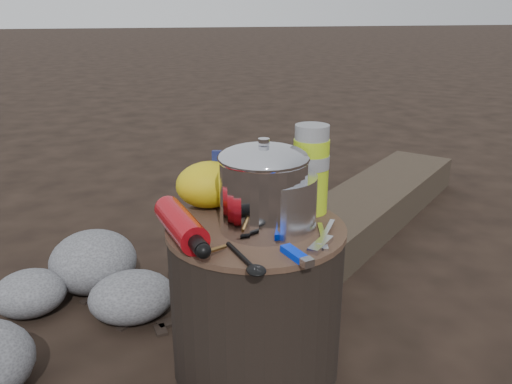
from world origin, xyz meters
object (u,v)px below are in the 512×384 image
object	(u,v)px
camping_pot	(264,187)
fuel_bottle	(181,224)
travel_mug	(283,180)
stump	(256,298)
log_main	(354,218)
thermos	(311,170)

from	to	relation	value
camping_pot	fuel_bottle	world-z (taller)	camping_pot
camping_pot	travel_mug	bearing A→B (deg)	56.49
stump	camping_pot	bearing A→B (deg)	-47.95
stump	log_main	xyz separation A→B (m)	(0.62, 0.69, -0.12)
thermos	log_main	bearing A→B (deg)	53.63
thermos	stump	bearing A→B (deg)	-160.68
log_main	travel_mug	xyz separation A→B (m)	(-0.51, -0.55, 0.38)
travel_mug	log_main	bearing A→B (deg)	47.19
camping_pot	log_main	bearing A→B (deg)	49.03
fuel_bottle	travel_mug	xyz separation A→B (m)	(0.30, 0.16, 0.03)
camping_pot	travel_mug	world-z (taller)	camping_pot
stump	fuel_bottle	bearing A→B (deg)	-174.99
thermos	camping_pot	bearing A→B (deg)	-153.94
stump	travel_mug	size ratio (longest dim) A/B	3.50
camping_pot	fuel_bottle	xyz separation A→B (m)	(-0.19, -0.00, -0.07)
camping_pot	thermos	bearing A→B (deg)	26.06
log_main	thermos	bearing A→B (deg)	-75.17
log_main	camping_pot	bearing A→B (deg)	-79.77
log_main	travel_mug	distance (m)	0.84
stump	camping_pot	size ratio (longest dim) A/B	2.08
stump	thermos	size ratio (longest dim) A/B	1.92
camping_pot	fuel_bottle	bearing A→B (deg)	-179.82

